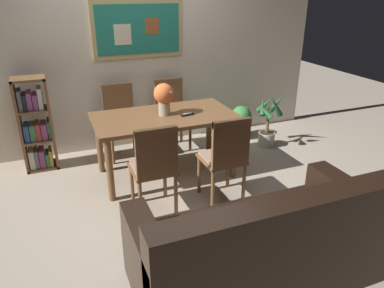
{
  "coord_description": "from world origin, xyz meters",
  "views": [
    {
      "loc": [
        -1.06,
        -3.21,
        2.01
      ],
      "look_at": [
        0.1,
        -0.29,
        0.65
      ],
      "focal_mm": 34.03,
      "sensor_mm": 36.0,
      "label": 1
    }
  ],
  "objects_px": {
    "dining_chair_far_left": "(120,115)",
    "dining_chair_near_left": "(154,163)",
    "bookshelf": "(36,128)",
    "dining_chair_near_right": "(226,153)",
    "leather_couch": "(260,247)",
    "tv_remote": "(187,114)",
    "flower_vase": "(164,96)",
    "potted_ivy": "(241,122)",
    "dining_table": "(165,123)",
    "potted_palm": "(268,124)",
    "dining_chair_far_right": "(171,108)"
  },
  "relations": [
    {
      "from": "dining_chair_far_left",
      "to": "dining_chair_near_left",
      "type": "height_order",
      "value": "same"
    },
    {
      "from": "bookshelf",
      "to": "dining_chair_near_right",
      "type": "bearing_deg",
      "value": -41.34
    },
    {
      "from": "dining_chair_far_left",
      "to": "bookshelf",
      "type": "relative_size",
      "value": 0.83
    },
    {
      "from": "leather_couch",
      "to": "bookshelf",
      "type": "relative_size",
      "value": 1.64
    },
    {
      "from": "dining_chair_near_right",
      "to": "tv_remote",
      "type": "xyz_separation_m",
      "value": [
        -0.13,
        0.69,
        0.19
      ]
    },
    {
      "from": "flower_vase",
      "to": "tv_remote",
      "type": "distance_m",
      "value": 0.32
    },
    {
      "from": "dining_chair_far_left",
      "to": "dining_chair_near_left",
      "type": "relative_size",
      "value": 1.0
    },
    {
      "from": "tv_remote",
      "to": "dining_chair_near_left",
      "type": "bearing_deg",
      "value": -131.79
    },
    {
      "from": "flower_vase",
      "to": "tv_remote",
      "type": "bearing_deg",
      "value": -26.72
    },
    {
      "from": "dining_chair_near_right",
      "to": "potted_ivy",
      "type": "height_order",
      "value": "dining_chair_near_right"
    },
    {
      "from": "dining_chair_near_left",
      "to": "potted_ivy",
      "type": "relative_size",
      "value": 1.82
    },
    {
      "from": "dining_table",
      "to": "tv_remote",
      "type": "distance_m",
      "value": 0.27
    },
    {
      "from": "bookshelf",
      "to": "tv_remote",
      "type": "bearing_deg",
      "value": -27.29
    },
    {
      "from": "dining_chair_far_left",
      "to": "potted_palm",
      "type": "relative_size",
      "value": 1.21
    },
    {
      "from": "dining_chair_far_left",
      "to": "bookshelf",
      "type": "distance_m",
      "value": 0.99
    },
    {
      "from": "dining_table",
      "to": "dining_chair_far_left",
      "type": "bearing_deg",
      "value": 115.66
    },
    {
      "from": "dining_chair_near_left",
      "to": "dining_chair_near_right",
      "type": "bearing_deg",
      "value": -4.12
    },
    {
      "from": "dining_table",
      "to": "flower_vase",
      "type": "bearing_deg",
      "value": 76.12
    },
    {
      "from": "dining_chair_near_left",
      "to": "potted_ivy",
      "type": "distance_m",
      "value": 2.23
    },
    {
      "from": "dining_table",
      "to": "leather_couch",
      "type": "relative_size",
      "value": 0.86
    },
    {
      "from": "dining_table",
      "to": "tv_remote",
      "type": "bearing_deg",
      "value": -22.64
    },
    {
      "from": "dining_table",
      "to": "dining_chair_near_right",
      "type": "relative_size",
      "value": 1.69
    },
    {
      "from": "bookshelf",
      "to": "potted_ivy",
      "type": "relative_size",
      "value": 2.2
    },
    {
      "from": "potted_ivy",
      "to": "dining_chair_near_right",
      "type": "bearing_deg",
      "value": -124.18
    },
    {
      "from": "leather_couch",
      "to": "potted_ivy",
      "type": "bearing_deg",
      "value": 63.83
    },
    {
      "from": "dining_chair_near_left",
      "to": "potted_ivy",
      "type": "height_order",
      "value": "dining_chair_near_left"
    },
    {
      "from": "dining_chair_far_right",
      "to": "flower_vase",
      "type": "height_order",
      "value": "flower_vase"
    },
    {
      "from": "potted_ivy",
      "to": "dining_chair_far_left",
      "type": "bearing_deg",
      "value": 178.53
    },
    {
      "from": "dining_chair_near_right",
      "to": "potted_ivy",
      "type": "xyz_separation_m",
      "value": [
        1.0,
        1.47,
        -0.3
      ]
    },
    {
      "from": "dining_chair_near_right",
      "to": "dining_chair_near_left",
      "type": "xyz_separation_m",
      "value": [
        -0.7,
        0.05,
        0.0
      ]
    },
    {
      "from": "bookshelf",
      "to": "flower_vase",
      "type": "distance_m",
      "value": 1.57
    },
    {
      "from": "dining_chair_far_right",
      "to": "potted_ivy",
      "type": "height_order",
      "value": "dining_chair_far_right"
    },
    {
      "from": "dining_chair_near_right",
      "to": "dining_chair_near_left",
      "type": "bearing_deg",
      "value": 175.88
    },
    {
      "from": "dining_table",
      "to": "bookshelf",
      "type": "relative_size",
      "value": 1.4
    },
    {
      "from": "potted_palm",
      "to": "bookshelf",
      "type": "bearing_deg",
      "value": 171.12
    },
    {
      "from": "potted_palm",
      "to": "flower_vase",
      "type": "bearing_deg",
      "value": -170.75
    },
    {
      "from": "dining_chair_far_left",
      "to": "leather_couch",
      "type": "bearing_deg",
      "value": -79.95
    },
    {
      "from": "dining_chair_far_left",
      "to": "bookshelf",
      "type": "height_order",
      "value": "bookshelf"
    },
    {
      "from": "dining_table",
      "to": "flower_vase",
      "type": "height_order",
      "value": "flower_vase"
    },
    {
      "from": "potted_ivy",
      "to": "dining_table",
      "type": "bearing_deg",
      "value": -153.1
    },
    {
      "from": "dining_chair_near_right",
      "to": "dining_chair_near_left",
      "type": "relative_size",
      "value": 1.0
    },
    {
      "from": "dining_table",
      "to": "potted_palm",
      "type": "bearing_deg",
      "value": 9.87
    },
    {
      "from": "dining_chair_far_right",
      "to": "bookshelf",
      "type": "distance_m",
      "value": 1.67
    },
    {
      "from": "flower_vase",
      "to": "leather_couch",
      "type": "bearing_deg",
      "value": -86.87
    },
    {
      "from": "dining_chair_near_left",
      "to": "flower_vase",
      "type": "relative_size",
      "value": 2.6
    },
    {
      "from": "leather_couch",
      "to": "flower_vase",
      "type": "height_order",
      "value": "flower_vase"
    },
    {
      "from": "dining_chair_near_right",
      "to": "potted_ivy",
      "type": "distance_m",
      "value": 1.8
    },
    {
      "from": "potted_palm",
      "to": "tv_remote",
      "type": "distance_m",
      "value": 1.41
    },
    {
      "from": "bookshelf",
      "to": "tv_remote",
      "type": "relative_size",
      "value": 6.79
    },
    {
      "from": "dining_chair_near_left",
      "to": "dining_table",
      "type": "bearing_deg",
      "value": 65.19
    }
  ]
}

